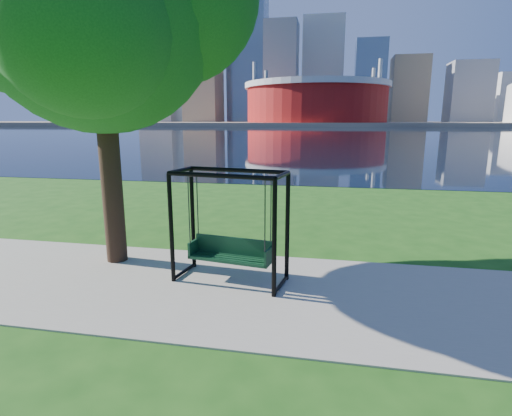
# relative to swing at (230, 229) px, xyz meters

# --- Properties ---
(ground) EXTENTS (900.00, 900.00, 0.00)m
(ground) POSITION_rel_swing_xyz_m (0.60, 0.06, -1.07)
(ground) COLOR #1E5114
(ground) RESTS_ON ground
(path) EXTENTS (120.00, 4.00, 0.03)m
(path) POSITION_rel_swing_xyz_m (0.60, -0.44, -1.06)
(path) COLOR #9E937F
(path) RESTS_ON ground
(river) EXTENTS (900.00, 180.00, 0.02)m
(river) POSITION_rel_swing_xyz_m (0.60, 102.06, -1.06)
(river) COLOR black
(river) RESTS_ON ground
(far_bank) EXTENTS (900.00, 228.00, 2.00)m
(far_bank) POSITION_rel_swing_xyz_m (0.60, 306.06, -0.07)
(far_bank) COLOR #937F60
(far_bank) RESTS_ON ground
(stadium) EXTENTS (83.00, 83.00, 32.00)m
(stadium) POSITION_rel_swing_xyz_m (-9.40, 235.06, 13.15)
(stadium) COLOR maroon
(stadium) RESTS_ON far_bank
(skyline) EXTENTS (392.00, 66.00, 96.50)m
(skyline) POSITION_rel_swing_xyz_m (-3.67, 319.46, 34.81)
(skyline) COLOR gray
(skyline) RESTS_ON far_bank
(swing) EXTENTS (2.29, 1.26, 2.22)m
(swing) POSITION_rel_swing_xyz_m (0.00, 0.00, 0.00)
(swing) COLOR black
(swing) RESTS_ON ground
(park_tree) EXTENTS (6.32, 5.71, 7.85)m
(park_tree) POSITION_rel_swing_xyz_m (-2.89, 0.69, 4.38)
(park_tree) COLOR black
(park_tree) RESTS_ON ground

